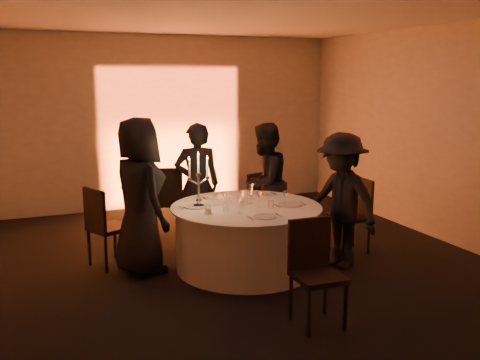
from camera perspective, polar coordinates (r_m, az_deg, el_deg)
name	(u,v)px	position (r m, az deg, el deg)	size (l,w,h in m)	color
floor	(246,267)	(6.59, 0.65, -9.31)	(7.00, 7.00, 0.00)	black
ceiling	(247,11)	(6.23, 0.72, 17.57)	(7.00, 7.00, 0.00)	silver
wall_back	(171,122)	(9.55, -7.41, 6.16)	(7.00, 7.00, 0.00)	#ADA9A1
wall_right	(449,135)	(7.88, 21.36, 4.50)	(7.00, 7.00, 0.00)	#ADA9A1
uplighter_fixture	(177,206)	(9.49, -6.74, -2.73)	(0.25, 0.12, 0.10)	black
banquet_table	(246,237)	(6.47, 0.66, -6.11)	(1.80, 1.80, 0.77)	black
chair_left	(104,223)	(6.65, -14.34, -4.44)	(0.57, 0.57, 0.99)	black
chair_back_left	(167,198)	(7.71, -7.76, -1.88)	(0.57, 0.57, 1.03)	black
chair_back_right	(252,197)	(8.12, 1.25, -1.83)	(0.50, 0.50, 0.87)	black
chair_right	(355,211)	(7.18, 12.17, -3.24)	(0.44, 0.44, 0.98)	black
chair_front	(314,265)	(5.09, 7.93, -9.01)	(0.44, 0.44, 0.99)	black
guest_left	(139,196)	(6.31, -10.71, -1.73)	(0.90, 0.58, 1.84)	black
guest_back_left	(197,184)	(7.31, -4.59, -0.46)	(0.61, 0.40, 1.68)	black
guest_back_right	(264,183)	(7.43, 2.61, -0.31)	(0.81, 0.63, 1.67)	black
guest_right	(341,201)	(6.54, 10.72, -2.17)	(1.06, 0.61, 1.64)	black
plate_left	(195,206)	(6.34, -4.81, -2.83)	(0.36, 0.28, 0.01)	white
plate_back_left	(217,197)	(6.81, -2.45, -1.83)	(0.36, 0.26, 0.01)	white
plate_back_right	(262,194)	(6.95, 2.37, -1.49)	(0.35, 0.27, 0.08)	white
plate_right	(290,205)	(6.44, 5.34, -2.62)	(0.36, 0.28, 0.01)	white
plate_front	(265,217)	(5.87, 2.66, -3.91)	(0.36, 0.25, 0.01)	white
coffee_cup	(208,211)	(6.02, -3.40, -3.33)	(0.11, 0.11, 0.07)	white
candelabra	(199,188)	(6.31, -4.44, -0.83)	(0.28, 0.13, 0.66)	white
wine_glass_a	(239,202)	(5.98, -0.07, -2.34)	(0.07, 0.07, 0.19)	white
wine_glass_b	(225,198)	(6.17, -1.61, -1.94)	(0.07, 0.07, 0.19)	white
wine_glass_c	(251,192)	(6.47, 1.15, -1.31)	(0.07, 0.07, 0.19)	white
wine_glass_d	(242,197)	(6.23, 0.25, -1.80)	(0.07, 0.07, 0.19)	white
wine_glass_e	(259,196)	(6.27, 2.05, -1.73)	(0.07, 0.07, 0.19)	white
wine_glass_f	(242,195)	(6.33, 0.18, -1.60)	(0.07, 0.07, 0.19)	white
wine_glass_g	(285,195)	(6.33, 4.85, -1.63)	(0.07, 0.07, 0.19)	white
wine_glass_h	(251,188)	(6.71, 1.20, -0.87)	(0.07, 0.07, 0.19)	white
tumbler_a	(271,204)	(6.26, 3.31, -2.62)	(0.07, 0.07, 0.09)	white
tumbler_b	(226,208)	(6.07, -1.55, -3.04)	(0.07, 0.07, 0.09)	white
tumbler_c	(245,201)	(6.42, 0.59, -2.26)	(0.07, 0.07, 0.09)	white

